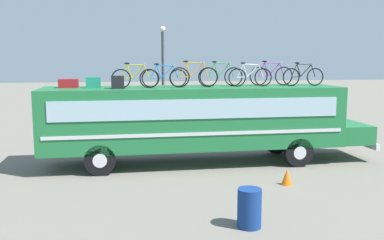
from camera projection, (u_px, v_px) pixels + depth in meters
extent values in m
plane|color=slate|center=(193.00, 163.00, 16.52)|extent=(120.00, 120.00, 0.00)
cube|color=#1E6B38|center=(193.00, 116.00, 16.27)|extent=(11.13, 2.59, 2.24)
cube|color=#1E6B38|center=(344.00, 132.00, 17.42)|extent=(1.36, 2.39, 0.72)
cube|color=#99B7C6|center=(199.00, 109.00, 14.93)|extent=(10.24, 0.04, 0.69)
cube|color=#99B7C6|center=(187.00, 102.00, 17.49)|extent=(10.24, 0.04, 0.69)
cube|color=silver|center=(199.00, 134.00, 15.05)|extent=(10.69, 0.03, 0.12)
cube|color=silver|center=(187.00, 123.00, 17.61)|extent=(10.69, 0.03, 0.12)
cube|color=silver|center=(360.00, 142.00, 17.61)|extent=(0.16, 2.46, 0.24)
cylinder|color=black|center=(298.00, 152.00, 15.95)|extent=(1.08, 0.28, 1.08)
cylinder|color=silver|center=(298.00, 152.00, 15.95)|extent=(0.49, 0.30, 0.49)
cylinder|color=black|center=(276.00, 141.00, 18.21)|extent=(1.08, 0.28, 1.08)
cylinder|color=silver|center=(276.00, 141.00, 18.21)|extent=(0.49, 0.30, 0.49)
cylinder|color=black|center=(100.00, 160.00, 14.74)|extent=(1.08, 0.28, 1.08)
cylinder|color=silver|center=(100.00, 160.00, 14.74)|extent=(0.49, 0.30, 0.49)
cylinder|color=black|center=(102.00, 147.00, 17.00)|extent=(1.08, 0.28, 1.08)
cylinder|color=silver|center=(102.00, 147.00, 17.00)|extent=(0.49, 0.30, 0.49)
cube|color=maroon|center=(69.00, 83.00, 15.63)|extent=(0.68, 0.51, 0.32)
cube|color=#1E7F66|center=(93.00, 83.00, 15.45)|extent=(0.51, 0.34, 0.39)
cube|color=black|center=(118.00, 82.00, 15.23)|extent=(0.45, 0.54, 0.45)
torus|color=black|center=(121.00, 79.00, 15.21)|extent=(0.69, 0.04, 0.69)
torus|color=black|center=(149.00, 78.00, 15.38)|extent=(0.69, 0.04, 0.69)
cylinder|color=#B2B20C|center=(129.00, 71.00, 15.23)|extent=(0.19, 0.04, 0.49)
cylinder|color=#B2B20C|center=(138.00, 72.00, 15.28)|extent=(0.46, 0.04, 0.47)
cylinder|color=#B2B20C|center=(135.00, 65.00, 15.23)|extent=(0.60, 0.04, 0.07)
cylinder|color=#B2B20C|center=(126.00, 78.00, 15.24)|extent=(0.38, 0.03, 0.05)
cylinder|color=#B2B20C|center=(124.00, 72.00, 15.20)|extent=(0.25, 0.03, 0.51)
cylinder|color=#B2B20C|center=(147.00, 72.00, 15.33)|extent=(0.21, 0.03, 0.48)
cylinder|color=silver|center=(144.00, 64.00, 15.28)|extent=(0.03, 0.44, 0.03)
ellipsoid|color=black|center=(127.00, 63.00, 15.17)|extent=(0.20, 0.08, 0.06)
torus|color=black|center=(151.00, 78.00, 15.79)|extent=(0.67, 0.04, 0.67)
torus|color=black|center=(178.00, 78.00, 15.96)|extent=(0.67, 0.04, 0.67)
cylinder|color=#197FDB|center=(159.00, 71.00, 15.81)|extent=(0.20, 0.04, 0.47)
cylinder|color=#197FDB|center=(167.00, 72.00, 15.86)|extent=(0.48, 0.04, 0.46)
cylinder|color=#197FDB|center=(165.00, 66.00, 15.81)|extent=(0.62, 0.04, 0.07)
cylinder|color=#197FDB|center=(156.00, 78.00, 15.82)|extent=(0.39, 0.03, 0.05)
cylinder|color=#197FDB|center=(154.00, 72.00, 15.77)|extent=(0.25, 0.03, 0.49)
cylinder|color=#197FDB|center=(176.00, 72.00, 15.91)|extent=(0.21, 0.03, 0.46)
cylinder|color=silver|center=(173.00, 65.00, 15.86)|extent=(0.03, 0.44, 0.03)
ellipsoid|color=black|center=(157.00, 64.00, 15.75)|extent=(0.20, 0.08, 0.06)
torus|color=black|center=(180.00, 77.00, 15.69)|extent=(0.74, 0.04, 0.74)
torus|color=black|center=(208.00, 77.00, 15.87)|extent=(0.74, 0.04, 0.74)
cylinder|color=orange|center=(188.00, 70.00, 15.71)|extent=(0.20, 0.04, 0.53)
cylinder|color=orange|center=(197.00, 70.00, 15.76)|extent=(0.49, 0.04, 0.51)
cylinder|color=orange|center=(194.00, 63.00, 15.71)|extent=(0.64, 0.04, 0.07)
cylinder|color=orange|center=(185.00, 77.00, 15.72)|extent=(0.40, 0.03, 0.05)
cylinder|color=orange|center=(183.00, 70.00, 15.67)|extent=(0.26, 0.03, 0.55)
cylinder|color=orange|center=(206.00, 70.00, 15.82)|extent=(0.22, 0.03, 0.52)
cylinder|color=silver|center=(203.00, 62.00, 15.76)|extent=(0.03, 0.44, 0.03)
ellipsoid|color=black|center=(186.00, 61.00, 15.65)|extent=(0.20, 0.08, 0.06)
torus|color=black|center=(209.00, 77.00, 16.35)|extent=(0.73, 0.04, 0.73)
torus|color=black|center=(233.00, 77.00, 16.52)|extent=(0.73, 0.04, 0.73)
cylinder|color=green|center=(216.00, 70.00, 16.36)|extent=(0.19, 0.04, 0.52)
cylinder|color=green|center=(224.00, 70.00, 16.41)|extent=(0.45, 0.04, 0.50)
cylinder|color=green|center=(222.00, 63.00, 16.37)|extent=(0.58, 0.04, 0.07)
cylinder|color=green|center=(214.00, 77.00, 16.38)|extent=(0.37, 0.03, 0.05)
cylinder|color=green|center=(212.00, 70.00, 16.33)|extent=(0.24, 0.03, 0.54)
cylinder|color=green|center=(231.00, 70.00, 16.47)|extent=(0.20, 0.03, 0.51)
cylinder|color=silver|center=(229.00, 62.00, 16.41)|extent=(0.03, 0.44, 0.03)
ellipsoid|color=black|center=(214.00, 62.00, 16.31)|extent=(0.20, 0.08, 0.06)
torus|color=black|center=(237.00, 77.00, 16.23)|extent=(0.69, 0.04, 0.69)
torus|color=black|center=(263.00, 77.00, 16.40)|extent=(0.69, 0.04, 0.69)
cylinder|color=white|center=(245.00, 71.00, 16.24)|extent=(0.20, 0.04, 0.49)
cylinder|color=white|center=(253.00, 71.00, 16.29)|extent=(0.48, 0.04, 0.47)
cylinder|color=white|center=(251.00, 65.00, 16.25)|extent=(0.62, 0.04, 0.07)
cylinder|color=white|center=(242.00, 77.00, 16.26)|extent=(0.39, 0.03, 0.05)
cylinder|color=white|center=(240.00, 71.00, 16.21)|extent=(0.25, 0.03, 0.51)
cylinder|color=white|center=(261.00, 71.00, 16.35)|extent=(0.21, 0.03, 0.48)
cylinder|color=silver|center=(259.00, 64.00, 16.29)|extent=(0.03, 0.44, 0.03)
ellipsoid|color=black|center=(243.00, 63.00, 16.19)|extent=(0.20, 0.08, 0.06)
torus|color=black|center=(259.00, 76.00, 16.85)|extent=(0.74, 0.04, 0.74)
torus|color=black|center=(284.00, 76.00, 17.03)|extent=(0.74, 0.04, 0.74)
cylinder|color=purple|center=(266.00, 69.00, 16.87)|extent=(0.20, 0.04, 0.53)
cylinder|color=purple|center=(274.00, 69.00, 16.92)|extent=(0.48, 0.04, 0.51)
cylinder|color=purple|center=(272.00, 63.00, 16.87)|extent=(0.63, 0.04, 0.07)
cylinder|color=purple|center=(263.00, 76.00, 16.89)|extent=(0.40, 0.03, 0.05)
cylinder|color=purple|center=(262.00, 69.00, 16.83)|extent=(0.26, 0.03, 0.55)
cylinder|color=purple|center=(282.00, 70.00, 16.98)|extent=(0.22, 0.03, 0.51)
cylinder|color=silver|center=(280.00, 62.00, 16.92)|extent=(0.03, 0.44, 0.03)
ellipsoid|color=black|center=(265.00, 61.00, 16.81)|extent=(0.20, 0.08, 0.06)
torus|color=black|center=(291.00, 77.00, 16.56)|extent=(0.69, 0.04, 0.69)
torus|color=black|center=(315.00, 77.00, 16.72)|extent=(0.69, 0.04, 0.69)
cylinder|color=black|center=(299.00, 70.00, 16.57)|extent=(0.19, 0.04, 0.49)
cylinder|color=black|center=(306.00, 71.00, 16.62)|extent=(0.46, 0.04, 0.47)
cylinder|color=black|center=(304.00, 64.00, 16.57)|extent=(0.59, 0.04, 0.07)
cylinder|color=black|center=(296.00, 77.00, 16.59)|extent=(0.38, 0.03, 0.05)
cylinder|color=black|center=(294.00, 71.00, 16.54)|extent=(0.24, 0.03, 0.51)
cylinder|color=black|center=(313.00, 71.00, 16.67)|extent=(0.21, 0.03, 0.48)
cylinder|color=silver|center=(311.00, 63.00, 16.62)|extent=(0.03, 0.44, 0.03)
ellipsoid|color=black|center=(297.00, 63.00, 16.52)|extent=(0.20, 0.08, 0.06)
cylinder|color=navy|center=(249.00, 208.00, 10.18)|extent=(0.57, 0.57, 0.94)
cone|color=orange|center=(287.00, 177.00, 13.66)|extent=(0.35, 0.35, 0.52)
cylinder|color=#38383D|center=(163.00, 83.00, 22.41)|extent=(0.14, 0.14, 5.42)
sphere|color=#F2EDCC|center=(163.00, 29.00, 22.02)|extent=(0.29, 0.29, 0.29)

